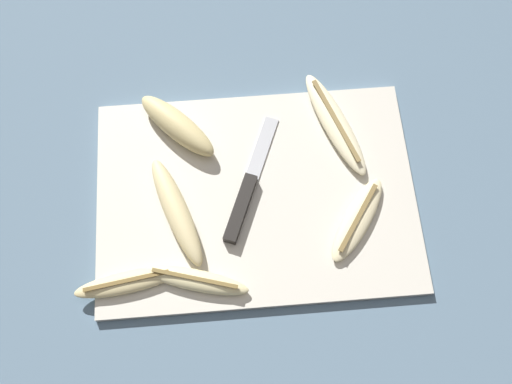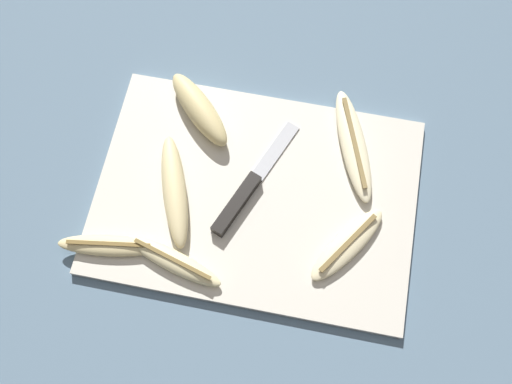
% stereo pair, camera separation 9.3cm
% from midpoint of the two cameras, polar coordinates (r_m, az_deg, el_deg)
% --- Properties ---
extents(ground_plane, '(4.00, 4.00, 0.00)m').
position_cam_midpoint_polar(ground_plane, '(0.95, 2.78, -0.84)').
color(ground_plane, slate).
extents(cutting_board, '(0.50, 0.35, 0.01)m').
position_cam_midpoint_polar(cutting_board, '(0.94, 2.79, -0.71)').
color(cutting_board, beige).
rests_on(cutting_board, ground_plane).
extents(knife, '(0.10, 0.22, 0.02)m').
position_cam_midpoint_polar(knife, '(0.93, 1.57, -0.69)').
color(knife, black).
rests_on(knife, cutting_board).
extents(banana_spotted_left, '(0.14, 0.14, 0.04)m').
position_cam_midpoint_polar(banana_spotted_left, '(0.98, -2.73, 7.56)').
color(banana_spotted_left, '#DBC684').
rests_on(banana_spotted_left, cutting_board).
extents(banana_ripe_center, '(0.10, 0.19, 0.03)m').
position_cam_midpoint_polar(banana_ripe_center, '(0.92, -4.96, -0.24)').
color(banana_ripe_center, beige).
rests_on(banana_ripe_center, cutting_board).
extents(banana_soft_right, '(0.16, 0.08, 0.02)m').
position_cam_midpoint_polar(banana_soft_right, '(0.90, -4.98, -6.93)').
color(banana_soft_right, beige).
rests_on(banana_soft_right, cutting_board).
extents(banana_cream_curved, '(0.12, 0.15, 0.02)m').
position_cam_midpoint_polar(banana_cream_curved, '(0.92, 11.56, -5.29)').
color(banana_cream_curved, beige).
rests_on(banana_cream_curved, cutting_board).
extents(banana_bright_far, '(0.11, 0.20, 0.02)m').
position_cam_midpoint_polar(banana_bright_far, '(0.98, 11.93, 4.07)').
color(banana_bright_far, beige).
rests_on(banana_bright_far, cutting_board).
extents(banana_mellow_near, '(0.16, 0.06, 0.02)m').
position_cam_midpoint_polar(banana_mellow_near, '(0.92, -11.01, -5.40)').
color(banana_mellow_near, beige).
rests_on(banana_mellow_near, cutting_board).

